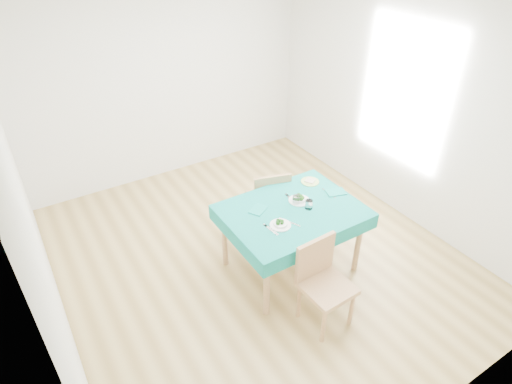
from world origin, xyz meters
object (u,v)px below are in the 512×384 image
chair_near (328,280)px  bowl_near (280,223)px  table (291,239)px  side_plate (310,182)px  bowl_far (299,198)px  chair_far (267,192)px

chair_near → bowl_near: size_ratio=5.20×
table → side_plate: side_plate is taller
table → bowl_near: bearing=-149.8°
bowl_far → chair_near: bearing=-109.5°
side_plate → chair_near: bearing=-119.9°
chair_near → chair_far: (0.32, 1.46, -0.00)m
chair_near → bowl_near: bearing=96.4°
bowl_near → bowl_far: bowl_far is taller
bowl_far → bowl_near: bearing=-149.4°
table → bowl_near: size_ratio=6.65×
chair_far → bowl_far: bearing=105.3°
bowl_near → chair_near: bearing=-81.3°
table → bowl_far: size_ratio=6.21×
chair_far → bowl_near: (-0.41, -0.84, 0.26)m
bowl_far → side_plate: (0.32, 0.23, -0.03)m
chair_far → table: bearing=93.6°
side_plate → chair_far: bearing=129.2°
table → bowl_near: 0.50m
chair_near → side_plate: chair_near is taller
table → side_plate: (0.47, 0.32, 0.38)m
chair_far → side_plate: 0.54m
chair_near → chair_far: size_ratio=1.00×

